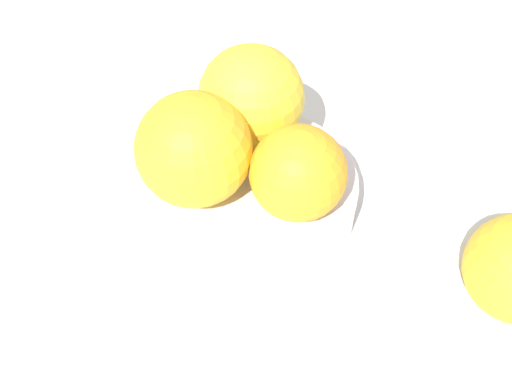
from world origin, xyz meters
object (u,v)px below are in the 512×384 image
object	(u,v)px
orange_in_bowl_2	(251,98)
fruit_bowl	(256,196)
orange_in_bowl_0	(298,173)
orange_in_bowl_1	(194,150)

from	to	relation	value
orange_in_bowl_2	fruit_bowl	bearing A→B (deg)	102.65
orange_in_bowl_0	orange_in_bowl_1	size ratio (longest dim) A/B	0.83
orange_in_bowl_1	orange_in_bowl_2	xyz separation A→B (cm)	(-3.07, -5.83, -0.10)
orange_in_bowl_0	orange_in_bowl_1	world-z (taller)	orange_in_bowl_1
orange_in_bowl_0	orange_in_bowl_1	xyz separation A→B (cm)	(7.20, -0.49, 0.70)
fruit_bowl	orange_in_bowl_2	world-z (taller)	orange_in_bowl_2
fruit_bowl	orange_in_bowl_2	bearing A→B (deg)	-77.35
orange_in_bowl_2	orange_in_bowl_1	bearing A→B (deg)	62.25
orange_in_bowl_1	orange_in_bowl_2	distance (cm)	6.59
fruit_bowl	orange_in_bowl_2	size ratio (longest dim) A/B	1.92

